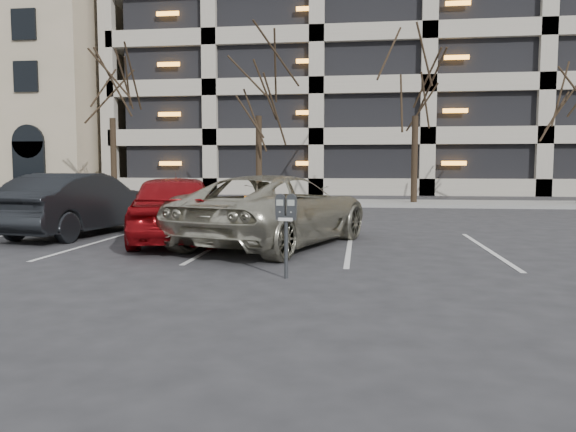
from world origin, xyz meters
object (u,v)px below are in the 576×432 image
Objects in this scene: tree_a at (111,66)px; tree_c at (416,61)px; parking_meter at (286,215)px; car_dark at (80,204)px; tree_b at (258,61)px; car_red at (176,208)px; suv_silver at (276,210)px.

tree_c is at bearing 0.00° from tree_a.
parking_meter is 7.46m from car_dark.
tree_c is 6.96× the size of parking_meter.
tree_a is 7.00m from tree_b.
car_dark is (-2.80, 1.04, -0.01)m from car_red.
suv_silver is (9.84, -13.59, -5.64)m from tree_a.
suv_silver is 1.28× the size of car_dark.
tree_b reaches higher than car_dark.
parking_meter is at bearing 120.68° from suv_silver.
tree_c is (7.00, 0.00, -0.14)m from tree_b.
car_red is at bearing -115.57° from tree_c.
tree_b is 13.83m from car_dark.
tree_a is 1.02× the size of tree_c.
car_dark is (-5.76, 4.75, -0.19)m from parking_meter.
tree_c reaches higher than car_red.
tree_c reaches higher than car_dark.
tree_a reaches higher than car_dark.
tree_c is 16.44m from car_dark.
tree_b is 7.12× the size of parking_meter.
tree_b is 1.02× the size of tree_c.
tree_c is 18.31m from parking_meter.
suv_silver is 2.28m from car_red.
tree_c is at bearing -130.71° from car_red.
tree_b is at bearing -90.88° from car_dark.
parking_meter is at bearing -101.48° from tree_c.
tree_c is 15.91m from car_red.
tree_c reaches higher than suv_silver.
tree_b is at bearing -102.76° from car_red.
tree_b is at bearing 105.37° from parking_meter.
tree_c is at bearing -117.31° from car_dark.
suv_silver is at bearing -78.21° from tree_b.
suv_silver is (-4.16, -13.59, -5.54)m from tree_c.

